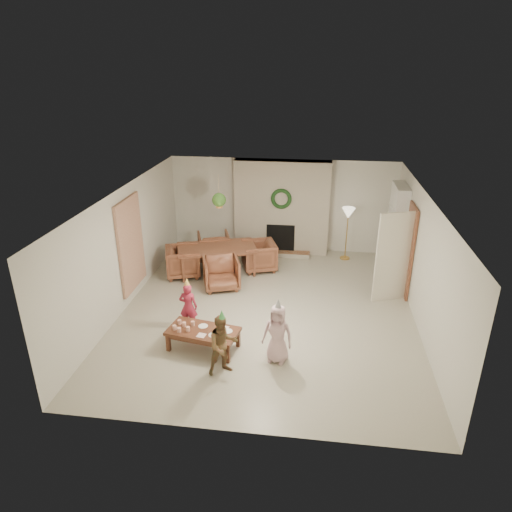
% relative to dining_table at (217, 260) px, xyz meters
% --- Properties ---
extents(floor, '(7.00, 7.00, 0.00)m').
position_rel_dining_table_xyz_m(floor, '(1.43, -1.68, -0.33)').
color(floor, '#B7B29E').
rests_on(floor, ground).
extents(ceiling, '(7.00, 7.00, 0.00)m').
position_rel_dining_table_xyz_m(ceiling, '(1.43, -1.68, 2.17)').
color(ceiling, white).
rests_on(ceiling, wall_back).
extents(wall_back, '(7.00, 0.00, 7.00)m').
position_rel_dining_table_xyz_m(wall_back, '(1.43, 1.82, 0.92)').
color(wall_back, silver).
rests_on(wall_back, floor).
extents(wall_front, '(7.00, 0.00, 7.00)m').
position_rel_dining_table_xyz_m(wall_front, '(1.43, -5.18, 0.92)').
color(wall_front, silver).
rests_on(wall_front, floor).
extents(wall_left, '(0.00, 7.00, 7.00)m').
position_rel_dining_table_xyz_m(wall_left, '(-1.57, -1.68, 0.92)').
color(wall_left, silver).
rests_on(wall_left, floor).
extents(wall_right, '(0.00, 7.00, 7.00)m').
position_rel_dining_table_xyz_m(wall_right, '(4.43, -1.68, 0.92)').
color(wall_right, silver).
rests_on(wall_right, floor).
extents(fireplace_mass, '(2.50, 0.40, 2.50)m').
position_rel_dining_table_xyz_m(fireplace_mass, '(1.43, 1.62, 0.92)').
color(fireplace_mass, '#501A15').
rests_on(fireplace_mass, floor).
extents(fireplace_hearth, '(1.60, 0.30, 0.12)m').
position_rel_dining_table_xyz_m(fireplace_hearth, '(1.43, 1.27, -0.27)').
color(fireplace_hearth, brown).
rests_on(fireplace_hearth, floor).
extents(fireplace_firebox, '(0.75, 0.12, 0.75)m').
position_rel_dining_table_xyz_m(fireplace_firebox, '(1.43, 1.44, 0.12)').
color(fireplace_firebox, black).
rests_on(fireplace_firebox, floor).
extents(fireplace_wreath, '(0.54, 0.10, 0.54)m').
position_rel_dining_table_xyz_m(fireplace_wreath, '(1.43, 1.39, 1.22)').
color(fireplace_wreath, '#163C17').
rests_on(fireplace_wreath, fireplace_mass).
extents(floor_lamp_base, '(0.26, 0.26, 0.03)m').
position_rel_dining_table_xyz_m(floor_lamp_base, '(3.16, 1.32, -0.32)').
color(floor_lamp_base, gold).
rests_on(floor_lamp_base, floor).
extents(floor_lamp_post, '(0.03, 0.03, 1.26)m').
position_rel_dining_table_xyz_m(floor_lamp_post, '(3.16, 1.32, 0.32)').
color(floor_lamp_post, gold).
rests_on(floor_lamp_post, floor).
extents(floor_lamp_shade, '(0.34, 0.34, 0.28)m').
position_rel_dining_table_xyz_m(floor_lamp_shade, '(3.16, 1.32, 0.93)').
color(floor_lamp_shade, beige).
rests_on(floor_lamp_shade, floor_lamp_post).
extents(bookshelf_carcass, '(0.30, 1.00, 2.20)m').
position_rel_dining_table_xyz_m(bookshelf_carcass, '(4.27, 0.62, 0.77)').
color(bookshelf_carcass, white).
rests_on(bookshelf_carcass, floor).
extents(bookshelf_shelf_a, '(0.30, 0.92, 0.03)m').
position_rel_dining_table_xyz_m(bookshelf_shelf_a, '(4.25, 0.62, 0.12)').
color(bookshelf_shelf_a, white).
rests_on(bookshelf_shelf_a, bookshelf_carcass).
extents(bookshelf_shelf_b, '(0.30, 0.92, 0.03)m').
position_rel_dining_table_xyz_m(bookshelf_shelf_b, '(4.25, 0.62, 0.52)').
color(bookshelf_shelf_b, white).
rests_on(bookshelf_shelf_b, bookshelf_carcass).
extents(bookshelf_shelf_c, '(0.30, 0.92, 0.03)m').
position_rel_dining_table_xyz_m(bookshelf_shelf_c, '(4.25, 0.62, 0.92)').
color(bookshelf_shelf_c, white).
rests_on(bookshelf_shelf_c, bookshelf_carcass).
extents(bookshelf_shelf_d, '(0.30, 0.92, 0.03)m').
position_rel_dining_table_xyz_m(bookshelf_shelf_d, '(4.25, 0.62, 1.32)').
color(bookshelf_shelf_d, white).
rests_on(bookshelf_shelf_d, bookshelf_carcass).
extents(books_row_lower, '(0.20, 0.40, 0.24)m').
position_rel_dining_table_xyz_m(books_row_lower, '(4.23, 0.47, 0.26)').
color(books_row_lower, maroon).
rests_on(books_row_lower, bookshelf_shelf_a).
extents(books_row_mid, '(0.20, 0.44, 0.24)m').
position_rel_dining_table_xyz_m(books_row_mid, '(4.23, 0.67, 0.66)').
color(books_row_mid, '#275190').
rests_on(books_row_mid, bookshelf_shelf_b).
extents(books_row_upper, '(0.20, 0.36, 0.22)m').
position_rel_dining_table_xyz_m(books_row_upper, '(4.23, 0.52, 1.05)').
color(books_row_upper, '#A98B24').
rests_on(books_row_upper, bookshelf_shelf_c).
extents(door_frame, '(0.05, 0.86, 2.04)m').
position_rel_dining_table_xyz_m(door_frame, '(4.39, -0.48, 0.69)').
color(door_frame, brown).
rests_on(door_frame, floor).
extents(door_leaf, '(0.77, 0.32, 2.00)m').
position_rel_dining_table_xyz_m(door_leaf, '(4.01, -0.86, 0.67)').
color(door_leaf, beige).
rests_on(door_leaf, floor).
extents(curtain_panel, '(0.06, 1.20, 2.00)m').
position_rel_dining_table_xyz_m(curtain_panel, '(-1.53, -1.48, 0.92)').
color(curtain_panel, beige).
rests_on(curtain_panel, wall_left).
extents(dining_table, '(2.12, 1.60, 0.66)m').
position_rel_dining_table_xyz_m(dining_table, '(0.00, 0.00, 0.00)').
color(dining_table, brown).
rests_on(dining_table, floor).
extents(dining_chair_near, '(1.00, 1.01, 0.73)m').
position_rel_dining_table_xyz_m(dining_chair_near, '(0.26, -0.79, 0.03)').
color(dining_chair_near, brown).
rests_on(dining_chair_near, floor).
extents(dining_chair_far, '(1.00, 1.01, 0.73)m').
position_rel_dining_table_xyz_m(dining_chair_far, '(-0.26, 0.79, 0.03)').
color(dining_chair_far, brown).
rests_on(dining_chair_far, floor).
extents(dining_chair_left, '(1.01, 1.00, 0.73)m').
position_rel_dining_table_xyz_m(dining_chair_left, '(-0.79, -0.26, 0.03)').
color(dining_chair_left, brown).
rests_on(dining_chair_left, floor).
extents(dining_chair_right, '(1.01, 1.00, 0.73)m').
position_rel_dining_table_xyz_m(dining_chair_right, '(0.98, 0.33, 0.03)').
color(dining_chair_right, brown).
rests_on(dining_chair_right, floor).
extents(hanging_plant_cord, '(0.01, 0.01, 0.70)m').
position_rel_dining_table_xyz_m(hanging_plant_cord, '(0.13, -0.18, 1.82)').
color(hanging_plant_cord, tan).
rests_on(hanging_plant_cord, ceiling).
extents(hanging_plant_pot, '(0.16, 0.16, 0.12)m').
position_rel_dining_table_xyz_m(hanging_plant_pot, '(0.13, -0.18, 1.47)').
color(hanging_plant_pot, '#A96A36').
rests_on(hanging_plant_pot, hanging_plant_cord).
extents(hanging_plant_foliage, '(0.32, 0.32, 0.32)m').
position_rel_dining_table_xyz_m(hanging_plant_foliage, '(0.13, -0.18, 1.59)').
color(hanging_plant_foliage, '#2C551C').
rests_on(hanging_plant_foliage, hanging_plant_pot).
extents(coffee_table_top, '(1.36, 0.85, 0.06)m').
position_rel_dining_table_xyz_m(coffee_table_top, '(0.43, -3.24, 0.03)').
color(coffee_table_top, '#5A301E').
rests_on(coffee_table_top, floor).
extents(coffee_table_apron, '(1.25, 0.74, 0.08)m').
position_rel_dining_table_xyz_m(coffee_table_apron, '(0.43, -3.24, -0.04)').
color(coffee_table_apron, '#5A301E').
rests_on(coffee_table_apron, floor).
extents(coffee_leg_fl, '(0.08, 0.08, 0.33)m').
position_rel_dining_table_xyz_m(coffee_leg_fl, '(-0.18, -3.38, -0.17)').
color(coffee_leg_fl, '#5A301E').
rests_on(coffee_leg_fl, floor).
extents(coffee_leg_fr, '(0.08, 0.08, 0.33)m').
position_rel_dining_table_xyz_m(coffee_leg_fr, '(0.95, -3.59, -0.17)').
color(coffee_leg_fr, '#5A301E').
rests_on(coffee_leg_fr, floor).
extents(coffee_leg_bl, '(0.08, 0.08, 0.33)m').
position_rel_dining_table_xyz_m(coffee_leg_bl, '(-0.09, -2.88, -0.17)').
color(coffee_leg_bl, '#5A301E').
rests_on(coffee_leg_bl, floor).
extents(coffee_leg_br, '(0.08, 0.08, 0.33)m').
position_rel_dining_table_xyz_m(coffee_leg_br, '(1.04, -3.09, -0.17)').
color(coffee_leg_br, '#5A301E').
rests_on(coffee_leg_br, floor).
extents(cup_a, '(0.08, 0.08, 0.09)m').
position_rel_dining_table_xyz_m(cup_a, '(-0.07, -3.29, 0.10)').
color(cup_a, white).
rests_on(cup_a, coffee_table_top).
extents(cup_b, '(0.08, 0.08, 0.09)m').
position_rel_dining_table_xyz_m(cup_b, '(-0.04, -3.10, 0.10)').
color(cup_b, white).
rests_on(cup_b, coffee_table_top).
extents(cup_c, '(0.08, 0.08, 0.09)m').
position_rel_dining_table_xyz_m(cup_c, '(0.03, -3.36, 0.10)').
color(cup_c, white).
rests_on(cup_c, coffee_table_top).
extents(cup_d, '(0.08, 0.08, 0.09)m').
position_rel_dining_table_xyz_m(cup_d, '(0.07, -3.17, 0.10)').
color(cup_d, white).
rests_on(cup_d, coffee_table_top).
extents(cup_e, '(0.08, 0.08, 0.09)m').
position_rel_dining_table_xyz_m(cup_e, '(0.18, -3.31, 0.10)').
color(cup_e, white).
rests_on(cup_e, coffee_table_top).
extents(cup_f, '(0.08, 0.08, 0.09)m').
position_rel_dining_table_xyz_m(cup_f, '(0.22, -3.12, 0.10)').
color(cup_f, white).
rests_on(cup_f, coffee_table_top).
extents(plate_a, '(0.20, 0.20, 0.01)m').
position_rel_dining_table_xyz_m(plate_a, '(0.40, -3.11, 0.06)').
color(plate_a, white).
rests_on(plate_a, coffee_table_top).
extents(plate_b, '(0.20, 0.20, 0.01)m').
position_rel_dining_table_xyz_m(plate_b, '(0.65, -3.38, 0.06)').
color(plate_b, white).
rests_on(plate_b, coffee_table_top).
extents(plate_c, '(0.20, 0.20, 0.01)m').
position_rel_dining_table_xyz_m(plate_c, '(0.88, -3.22, 0.06)').
color(plate_c, white).
rests_on(plate_c, coffee_table_top).
extents(food_scoop, '(0.08, 0.08, 0.07)m').
position_rel_dining_table_xyz_m(food_scoop, '(0.65, -3.38, 0.10)').
color(food_scoop, tan).
rests_on(food_scoop, plate_b).
extents(napkin_left, '(0.17, 0.17, 0.01)m').
position_rel_dining_table_xyz_m(napkin_left, '(0.45, -3.42, 0.06)').
color(napkin_left, '#FFBBBD').
rests_on(napkin_left, coffee_table_top).
extents(napkin_right, '(0.17, 0.17, 0.01)m').
position_rel_dining_table_xyz_m(napkin_right, '(0.80, -3.12, 0.06)').
color(napkin_right, '#FFBBBD').
rests_on(napkin_right, coffee_table_top).
extents(child_red, '(0.35, 0.23, 0.97)m').
position_rel_dining_table_xyz_m(child_red, '(-0.01, -2.61, 0.15)').
color(child_red, '#9F2239').
rests_on(child_red, floor).
extents(party_hat_red, '(0.17, 0.17, 0.18)m').
position_rel_dining_table_xyz_m(party_hat_red, '(-0.01, -2.61, 0.68)').
color(party_hat_red, '#CFD446').
rests_on(party_hat_red, child_red).
extents(child_plaid, '(0.65, 0.61, 1.07)m').
position_rel_dining_table_xyz_m(child_plaid, '(0.93, -3.87, 0.20)').
color(child_plaid, maroon).
rests_on(child_plaid, floor).
extents(party_hat_plaid, '(0.15, 0.15, 0.18)m').
position_rel_dining_table_xyz_m(party_hat_plaid, '(0.93, -3.87, 0.78)').
color(party_hat_plaid, '#4FB859').
rests_on(party_hat_plaid, child_plaid).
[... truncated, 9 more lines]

